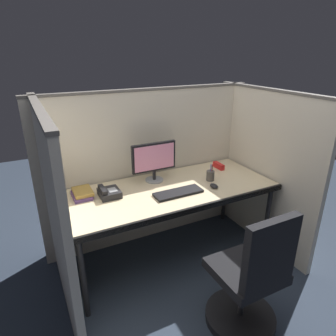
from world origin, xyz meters
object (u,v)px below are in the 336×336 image
(pen_cup, at_px, (210,175))
(book_stack, at_px, (82,194))
(desk, at_px, (171,194))
(red_stapler, at_px, (219,166))
(desk_phone, at_px, (109,193))
(office_chair, at_px, (249,286))
(computer_mouse, at_px, (214,186))
(monitor_center, at_px, (154,159))
(keyboard_main, at_px, (178,193))

(pen_cup, bearing_deg, book_stack, 170.13)
(book_stack, bearing_deg, desk, -15.34)
(pen_cup, distance_m, red_stapler, 0.34)
(desk, relative_size, desk_phone, 10.00)
(office_chair, bearing_deg, pen_cup, 77.77)
(computer_mouse, xyz_separation_m, book_stack, (-1.10, 0.35, 0.01))
(desk_phone, xyz_separation_m, pen_cup, (0.96, -0.11, 0.02))
(monitor_center, bearing_deg, book_stack, -177.48)
(office_chair, bearing_deg, desk_phone, 127.31)
(monitor_center, distance_m, keyboard_main, 0.41)
(book_stack, bearing_deg, computer_mouse, -17.88)
(desk, xyz_separation_m, office_chair, (0.13, -0.94, -0.33))
(desk, bearing_deg, office_chair, -82.42)
(red_stapler, distance_m, book_stack, 1.42)
(office_chair, distance_m, pen_cup, 1.08)
(desk, distance_m, book_stack, 0.77)
(desk_phone, height_order, red_stapler, desk_phone)
(pen_cup, height_order, red_stapler, pen_cup)
(desk, relative_size, office_chair, 1.95)
(desk, xyz_separation_m, red_stapler, (0.68, 0.22, 0.08))
(desk, height_order, computer_mouse, computer_mouse)
(computer_mouse, bearing_deg, keyboard_main, 173.81)
(computer_mouse, xyz_separation_m, pen_cup, (0.06, 0.15, 0.03))
(monitor_center, xyz_separation_m, red_stapler, (0.73, -0.02, -0.19))
(monitor_center, relative_size, red_stapler, 2.87)
(computer_mouse, distance_m, pen_cup, 0.17)
(desk_phone, bearing_deg, pen_cup, -6.69)
(monitor_center, xyz_separation_m, book_stack, (-0.68, -0.03, -0.18))
(keyboard_main, xyz_separation_m, computer_mouse, (0.35, -0.04, 0.01))
(computer_mouse, bearing_deg, desk, 157.08)
(red_stapler, bearing_deg, book_stack, -179.40)
(office_chair, xyz_separation_m, keyboard_main, (-0.11, 0.83, 0.39))
(book_stack, bearing_deg, red_stapler, 0.60)
(keyboard_main, distance_m, pen_cup, 0.43)
(desk, bearing_deg, red_stapler, 17.91)
(book_stack, bearing_deg, desk_phone, -23.75)
(keyboard_main, distance_m, desk_phone, 0.59)
(computer_mouse, bearing_deg, red_stapler, 49.31)
(desk_phone, bearing_deg, office_chair, -57.86)
(desk, distance_m, keyboard_main, 0.13)
(office_chair, distance_m, monitor_center, 1.33)
(keyboard_main, bearing_deg, red_stapler, 26.52)
(red_stapler, bearing_deg, computer_mouse, -130.69)
(monitor_center, xyz_separation_m, desk_phone, (-0.48, -0.12, -0.18))
(office_chair, xyz_separation_m, desk_phone, (-0.66, 1.06, 0.41))
(keyboard_main, relative_size, desk_phone, 2.26)
(office_chair, bearing_deg, red_stapler, 69.79)
(keyboard_main, xyz_separation_m, desk_phone, (-0.55, 0.23, 0.02))
(desk, height_order, book_stack, book_stack)
(desk, bearing_deg, computer_mouse, -22.92)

